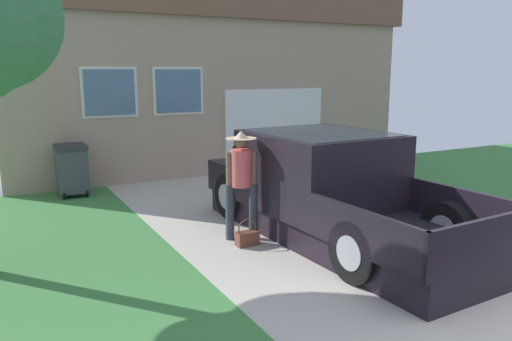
{
  "coord_description": "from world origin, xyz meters",
  "views": [
    {
      "loc": [
        -4.9,
        -2.56,
        2.59
      ],
      "look_at": [
        -1.25,
        4.22,
        1.06
      ],
      "focal_mm": 35.45,
      "sensor_mm": 36.0,
      "label": 1
    }
  ],
  "objects_px": {
    "pickup_truck": "(323,188)",
    "house_with_garage": "(185,73)",
    "wheeled_trash_bin": "(72,168)",
    "person_with_hat": "(241,176)",
    "handbag": "(247,237)"
  },
  "relations": [
    {
      "from": "pickup_truck",
      "to": "house_with_garage",
      "type": "distance_m",
      "value": 8.47
    },
    {
      "from": "pickup_truck",
      "to": "wheeled_trash_bin",
      "type": "relative_size",
      "value": 4.82
    },
    {
      "from": "pickup_truck",
      "to": "handbag",
      "type": "bearing_deg",
      "value": 175.98
    },
    {
      "from": "person_with_hat",
      "to": "house_with_garage",
      "type": "height_order",
      "value": "house_with_garage"
    },
    {
      "from": "pickup_truck",
      "to": "wheeled_trash_bin",
      "type": "height_order",
      "value": "pickup_truck"
    },
    {
      "from": "person_with_hat",
      "to": "handbag",
      "type": "height_order",
      "value": "person_with_hat"
    },
    {
      "from": "person_with_hat",
      "to": "wheeled_trash_bin",
      "type": "height_order",
      "value": "person_with_hat"
    },
    {
      "from": "handbag",
      "to": "house_with_garage",
      "type": "xyz_separation_m",
      "value": [
        2.13,
        8.21,
        2.39
      ]
    },
    {
      "from": "house_with_garage",
      "to": "wheeled_trash_bin",
      "type": "height_order",
      "value": "house_with_garage"
    },
    {
      "from": "handbag",
      "to": "wheeled_trash_bin",
      "type": "xyz_separation_m",
      "value": [
        -1.8,
        4.49,
        0.46
      ]
    },
    {
      "from": "person_with_hat",
      "to": "wheeled_trash_bin",
      "type": "relative_size",
      "value": 1.57
    },
    {
      "from": "handbag",
      "to": "wheeled_trash_bin",
      "type": "relative_size",
      "value": 0.39
    },
    {
      "from": "pickup_truck",
      "to": "house_with_garage",
      "type": "xyz_separation_m",
      "value": [
        0.78,
        8.25,
        1.78
      ]
    },
    {
      "from": "pickup_truck",
      "to": "person_with_hat",
      "type": "xyz_separation_m",
      "value": [
        -1.28,
        0.35,
        0.27
      ]
    },
    {
      "from": "pickup_truck",
      "to": "wheeled_trash_bin",
      "type": "distance_m",
      "value": 5.51
    }
  ]
}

